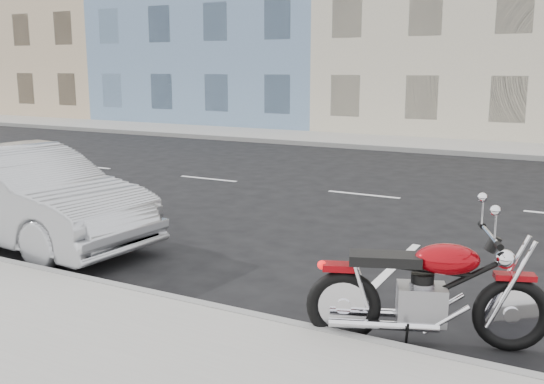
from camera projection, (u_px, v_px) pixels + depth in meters
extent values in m
plane|color=black|center=(459.00, 204.00, 12.05)|extent=(120.00, 120.00, 0.00)
cube|color=gray|center=(367.00, 141.00, 21.86)|extent=(80.00, 3.40, 0.15)
cube|color=gray|center=(350.00, 146.00, 20.39)|extent=(80.00, 0.12, 0.16)
cube|color=tan|center=(84.00, 12.00, 36.93)|extent=(12.00, 12.00, 12.00)
torus|color=black|center=(429.00, 312.00, 5.85)|extent=(0.73, 0.37, 0.73)
cube|color=maroon|center=(426.00, 272.00, 5.78)|extent=(0.37, 0.28, 0.07)
cube|color=gray|center=(509.00, 310.00, 5.74)|extent=(0.55, 0.47, 0.37)
ellipsoid|color=maroon|center=(538.00, 264.00, 5.62)|extent=(0.70, 0.57, 0.30)
cube|color=black|center=(473.00, 264.00, 5.70)|extent=(0.74, 0.51, 0.10)
cylinder|color=silver|center=(472.00, 332.00, 5.68)|extent=(1.00, 0.45, 0.09)
cylinder|color=silver|center=(466.00, 318.00, 5.97)|extent=(1.00, 0.45, 0.09)
cylinder|color=black|center=(538.00, 292.00, 5.67)|extent=(0.84, 0.36, 0.54)
imported|color=#9EA0A5|center=(24.00, 196.00, 9.26)|extent=(4.65, 1.99, 1.49)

